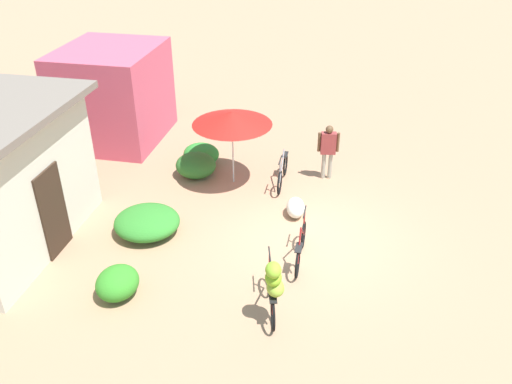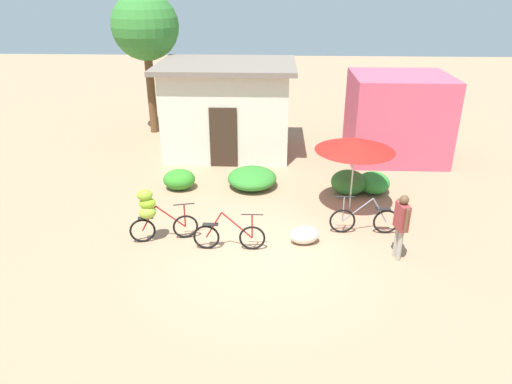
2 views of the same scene
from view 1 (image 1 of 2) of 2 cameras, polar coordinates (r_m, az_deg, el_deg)
name	(u,v)px [view 1 (image 1 of 2)]	position (r m, az deg, el deg)	size (l,w,h in m)	color
ground_plane	(308,239)	(12.47, 5.59, -4.97)	(60.00, 60.00, 0.00)	#A2795B
shop_pink	(114,94)	(17.27, -14.90, 9.99)	(3.20, 2.80, 2.86)	#CA4C65
hedge_bush_front_left	(117,283)	(11.08, -14.50, -9.32)	(0.95, 0.83, 0.60)	#328525
hedge_bush_front_right	(147,222)	(12.73, -11.50, -3.15)	(1.48, 1.53, 0.56)	#2F7B29
hedge_bush_mid	(196,165)	(14.89, -6.41, 2.84)	(1.03, 1.12, 0.67)	#2D6A29
hedge_bush_by_door	(201,154)	(15.56, -5.84, 4.03)	(0.91, 1.03, 0.61)	#2D8A31
market_umbrella	(232,118)	(13.87, -2.56, 7.86)	(2.08, 2.08, 2.05)	beige
bicycle_leftmost	(273,284)	(9.93, 1.84, -9.76)	(1.59, 0.57, 1.37)	black
bicycle_near_pile	(301,247)	(11.61, 4.76, -5.87)	(1.68, 0.14, 0.97)	black
bicycle_center_loaded	(283,172)	(14.42, 2.84, 2.14)	(1.71, 0.14, 1.00)	black
produce_sack	(296,208)	(13.16, 4.22, -1.66)	(0.70, 0.44, 0.44)	silver
person_vendor	(328,147)	(14.56, 7.68, 4.78)	(0.26, 0.57, 1.56)	gray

